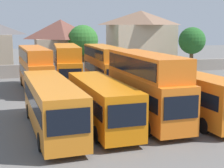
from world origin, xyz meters
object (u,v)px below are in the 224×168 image
bus_5 (35,66)px  house_terrace_centre (61,45)px  tree_left_of_lot (83,40)px  tree_right_of_lot (192,41)px  house_terrace_right (141,39)px  bus_1 (51,103)px  bus_8 (121,70)px  bus_6 (67,64)px  bus_4 (193,94)px  bus_7 (104,64)px  bus_2 (101,101)px  bus_3 (146,84)px

bus_5 → house_terrace_centre: 16.55m
tree_left_of_lot → tree_right_of_lot: bearing=-15.9°
house_terrace_centre → tree_right_of_lot: bearing=-22.6°
bus_5 → tree_right_of_lot: bearing=104.8°
house_terrace_right → bus_1: bearing=-120.3°
bus_8 → bus_6: bearing=-92.6°
bus_4 → bus_1: bearing=-94.9°
tree_left_of_lot → tree_right_of_lot: (15.83, -4.50, -0.09)m
bus_7 → bus_8: size_ratio=1.11×
bus_1 → bus_8: (9.85, 15.64, -0.08)m
bus_2 → bus_1: bearing=-93.1°
bus_7 → tree_left_of_lot: size_ratio=1.60×
house_terrace_right → tree_right_of_lot: (5.28, -7.85, -0.05)m
house_terrace_right → tree_left_of_lot: size_ratio=1.47×
house_terrace_right → bus_4: bearing=-103.7°
bus_8 → tree_right_of_lot: bearing=114.9°
tree_left_of_lot → bus_5: bearing=-122.5°
bus_4 → bus_5: 19.09m
house_terrace_right → bus_7: bearing=-123.6°
bus_2 → bus_5: bearing=-168.7°
bus_2 → house_terrace_right: (14.78, 31.32, 3.01)m
bus_1 → tree_right_of_lot: (23.54, 23.41, 2.89)m
bus_3 → bus_7: (0.64, 14.86, -0.17)m
bus_5 → bus_8: size_ratio=1.10×
bus_2 → bus_4: 7.12m
bus_2 → bus_8: bus_2 is taller
bus_7 → house_terrace_centre: house_terrace_centre is taller
bus_2 → tree_right_of_lot: bearing=137.5°
bus_3 → bus_7: 14.87m
house_terrace_centre → tree_right_of_lot: (18.72, -7.78, 0.71)m
bus_7 → tree_left_of_lot: (0.05, 12.61, 2.24)m
bus_1 → bus_3: size_ratio=1.14×
bus_2 → house_terrace_centre: (1.34, 31.26, 2.25)m
house_terrace_right → tree_right_of_lot: 9.46m
bus_1 → bus_3: bearing=90.8°
house_terrace_centre → house_terrace_right: 13.46m
house_terrace_right → tree_right_of_lot: size_ratio=1.54×
bus_5 → bus_4: bearing=30.8°
house_terrace_right → tree_left_of_lot: bearing=-162.4°
bus_3 → house_terrace_right: (11.23, 30.82, 2.03)m
bus_2 → bus_6: 15.49m
bus_2 → house_terrace_centre: bearing=175.6°
tree_left_of_lot → bus_6: bearing=-109.2°
house_terrace_centre → tree_left_of_lot: house_terrace_centre is taller
house_terrace_right → bus_5: bearing=-139.5°
bus_4 → tree_right_of_lot: (12.95, 23.65, 2.83)m
bus_6 → bus_7: size_ratio=0.93×
bus_1 → tree_left_of_lot: 29.11m
bus_2 → bus_8: bearing=155.9°
bus_5 → house_terrace_centre: size_ratio=1.40×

